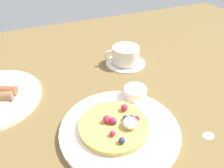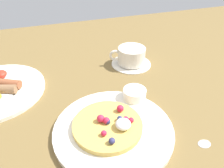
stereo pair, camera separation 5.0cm
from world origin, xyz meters
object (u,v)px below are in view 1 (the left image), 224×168
pancake_plate (120,129)px  coffee_cup (125,54)px  coffee_saucer (125,63)px  syrup_ramekin (135,92)px

pancake_plate → coffee_cup: coffee_cup is taller
pancake_plate → coffee_saucer: bearing=60.6°
coffee_saucer → coffee_cup: coffee_cup is taller
syrup_ramekin → coffee_saucer: syrup_ramekin is taller
pancake_plate → syrup_ramekin: 12.05cm
pancake_plate → syrup_ramekin: syrup_ramekin is taller
coffee_saucer → syrup_ramekin: bearing=-109.7°
pancake_plate → coffee_saucer: (15.09, 26.75, -0.31)cm
coffee_saucer → coffee_cup: size_ratio=1.12×
coffee_saucer → coffee_cup: 3.12cm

